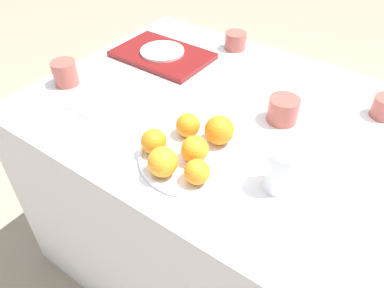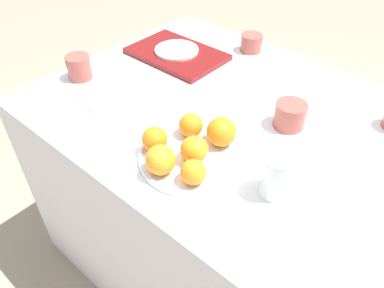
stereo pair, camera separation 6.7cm
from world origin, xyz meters
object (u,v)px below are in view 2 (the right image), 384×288
(orange_4, at_px, (193,172))
(water_glass, at_px, (278,175))
(orange_1, at_px, (221,132))
(orange_2, at_px, (191,125))
(fruit_platter, at_px, (192,156))
(serving_tray, at_px, (177,54))
(cup_1, at_px, (251,43))
(cup_2, at_px, (290,115))
(orange_0, at_px, (194,149))
(orange_5, at_px, (155,139))
(napkin, at_px, (98,99))
(orange_3, at_px, (160,160))
(side_plate, at_px, (177,50))
(cup_0, at_px, (79,67))

(orange_4, height_order, water_glass, water_glass)
(orange_1, distance_m, orange_2, 0.09)
(fruit_platter, height_order, serving_tray, serving_tray)
(cup_1, distance_m, cup_2, 0.47)
(fruit_platter, xyz_separation_m, orange_0, (0.02, -0.01, 0.04))
(orange_4, height_order, orange_5, orange_5)
(serving_tray, height_order, napkin, serving_tray)
(orange_0, xyz_separation_m, orange_2, (-0.07, 0.07, -0.00))
(orange_0, height_order, orange_3, orange_3)
(orange_1, xyz_separation_m, side_plate, (-0.44, 0.30, -0.03))
(orange_1, height_order, cup_1, orange_1)
(side_plate, bearing_deg, fruit_platter, -43.04)
(serving_tray, relative_size, side_plate, 2.14)
(cup_1, bearing_deg, orange_5, -77.48)
(orange_2, bearing_deg, side_plate, 137.61)
(orange_2, relative_size, orange_3, 0.89)
(water_glass, relative_size, cup_1, 1.38)
(fruit_platter, bearing_deg, orange_0, -31.17)
(orange_4, xyz_separation_m, cup_1, (-0.29, 0.67, -0.01))
(orange_1, xyz_separation_m, cup_2, (0.09, 0.20, -0.01))
(orange_0, distance_m, orange_4, 0.08)
(fruit_platter, relative_size, serving_tray, 0.80)
(fruit_platter, xyz_separation_m, water_glass, (0.22, 0.04, 0.05))
(fruit_platter, xyz_separation_m, cup_1, (-0.23, 0.60, 0.02))
(orange_0, bearing_deg, orange_5, -160.95)
(orange_0, height_order, orange_4, orange_0)
(water_glass, bearing_deg, orange_5, -164.41)
(orange_1, bearing_deg, cup_2, 66.23)
(side_plate, distance_m, cup_0, 0.36)
(fruit_platter, relative_size, orange_0, 3.94)
(orange_2, height_order, orange_3, orange_3)
(orange_2, distance_m, side_plate, 0.48)
(serving_tray, bearing_deg, orange_5, -52.94)
(serving_tray, bearing_deg, orange_4, -43.57)
(orange_4, xyz_separation_m, napkin, (-0.46, 0.08, -0.04))
(orange_2, xyz_separation_m, cup_0, (-0.49, -0.00, -0.01))
(cup_2, bearing_deg, cup_1, 137.58)
(side_plate, bearing_deg, water_glass, -28.44)
(orange_0, xyz_separation_m, orange_3, (-0.03, -0.08, 0.00))
(orange_5, bearing_deg, cup_0, 167.68)
(fruit_platter, xyz_separation_m, side_plate, (-0.41, 0.38, 0.02))
(orange_3, distance_m, serving_tray, 0.62)
(orange_2, xyz_separation_m, napkin, (-0.34, -0.05, -0.04))
(orange_1, height_order, cup_2, orange_1)
(orange_0, relative_size, orange_4, 1.12)
(water_glass, bearing_deg, orange_3, -150.84)
(cup_2, relative_size, napkin, 0.65)
(fruit_platter, distance_m, orange_0, 0.04)
(water_glass, relative_size, napkin, 0.82)
(fruit_platter, relative_size, orange_2, 4.16)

